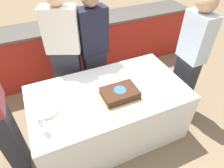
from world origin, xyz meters
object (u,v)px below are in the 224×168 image
plate_stack (46,108)px  person_standing_back (65,54)px  wine_glass (41,122)px  person_seated_right (190,57)px  cake (120,93)px  person_cutting_cake (94,51)px

plate_stack → person_standing_back: size_ratio=0.14×
wine_glass → person_seated_right: 1.88m
person_seated_right → person_standing_back: bearing=-116.8°
cake → person_cutting_cake: person_cutting_cake is taller
cake → person_cutting_cake: 0.83m
plate_stack → person_cutting_cake: size_ratio=0.15×
cake → wine_glass: size_ratio=2.16×
plate_stack → person_standing_back: 0.82m
cake → person_standing_back: size_ratio=0.25×
plate_stack → person_seated_right: 1.80m
wine_glass → person_cutting_cake: size_ratio=0.12×
plate_stack → person_seated_right: size_ratio=0.14×
person_seated_right → wine_glass: bearing=-82.2°
plate_stack → person_cutting_cake: bearing=43.0°
wine_glass → person_cutting_cake: bearing=49.2°
wine_glass → person_seated_right: person_seated_right is taller
person_seated_right → person_standing_back: size_ratio=0.98×
plate_stack → person_standing_back: person_standing_back is taller
plate_stack → person_cutting_cake: (0.77, 0.72, 0.09)m
person_cutting_cake → person_standing_back: 0.39m
cake → wine_glass: bearing=-170.5°
plate_stack → wine_glass: wine_glass is taller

